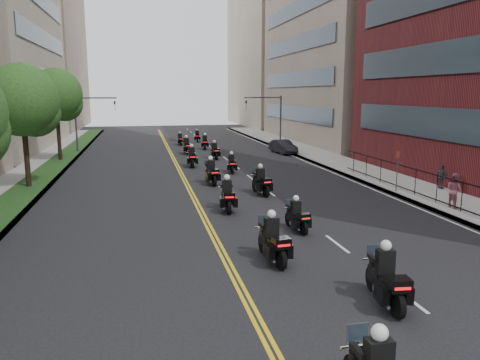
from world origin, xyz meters
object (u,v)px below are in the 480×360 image
(motorcycle_11, at_px, (205,143))
(motorcycle_1, at_px, (386,280))
(motorcycle_9, at_px, (215,152))
(pedestrian_b, at_px, (454,190))
(motorcycle_10, at_px, (187,147))
(parked_sedan, at_px, (283,147))
(motorcycle_5, at_px, (261,182))
(pedestrian_c, at_px, (442,177))
(motorcycle_7, at_px, (232,164))
(motorcycle_12, at_px, (180,140))
(motorcycle_4, at_px, (227,197))
(motorcycle_13, at_px, (197,137))
(motorcycle_8, at_px, (192,158))
(motorcycle_2, at_px, (273,242))
(motorcycle_3, at_px, (297,217))
(motorcycle_6, at_px, (211,173))

(motorcycle_11, bearing_deg, motorcycle_1, -84.37)
(motorcycle_9, height_order, pedestrian_b, pedestrian_b)
(motorcycle_10, bearing_deg, parked_sedan, -13.10)
(motorcycle_5, distance_m, pedestrian_c, 11.05)
(motorcycle_5, height_order, pedestrian_c, motorcycle_5)
(motorcycle_7, height_order, motorcycle_12, motorcycle_7)
(motorcycle_4, xyz_separation_m, motorcycle_13, (2.53, 34.09, -0.11))
(motorcycle_11, xyz_separation_m, parked_sedan, (7.07, -5.07, -0.01))
(motorcycle_8, relative_size, motorcycle_13, 1.18)
(motorcycle_2, height_order, parked_sedan, motorcycle_2)
(motorcycle_9, bearing_deg, motorcycle_10, 114.62)
(motorcycle_9, distance_m, pedestrian_c, 20.21)
(motorcycle_10, relative_size, pedestrian_c, 1.70)
(motorcycle_3, height_order, motorcycle_9, motorcycle_9)
(parked_sedan, bearing_deg, motorcycle_7, -133.69)
(pedestrian_c, bearing_deg, motorcycle_10, 14.78)
(motorcycle_4, height_order, motorcycle_6, motorcycle_6)
(motorcycle_7, bearing_deg, motorcycle_11, 95.69)
(motorcycle_1, xyz_separation_m, parked_sedan, (7.08, 32.77, -0.07))
(motorcycle_1, height_order, motorcycle_6, motorcycle_1)
(motorcycle_4, bearing_deg, motorcycle_3, -56.43)
(motorcycle_12, height_order, parked_sedan, motorcycle_12)
(motorcycle_2, bearing_deg, motorcycle_10, 85.06)
(motorcycle_4, relative_size, pedestrian_c, 1.72)
(motorcycle_1, height_order, pedestrian_c, motorcycle_1)
(motorcycle_1, xyz_separation_m, motorcycle_3, (-0.12, 7.37, -0.12))
(motorcycle_10, relative_size, motorcycle_12, 1.19)
(motorcycle_7, height_order, pedestrian_c, pedestrian_c)
(motorcycle_2, height_order, motorcycle_6, motorcycle_2)
(motorcycle_9, xyz_separation_m, pedestrian_c, (11.32, -16.75, 0.21))
(motorcycle_10, height_order, parked_sedan, motorcycle_10)
(motorcycle_7, xyz_separation_m, motorcycle_8, (-2.60, 3.50, 0.10))
(motorcycle_10, bearing_deg, motorcycle_12, 85.80)
(motorcycle_7, xyz_separation_m, motorcycle_12, (-2.19, 19.65, -0.02))
(parked_sedan, bearing_deg, motorcycle_9, -169.17)
(motorcycle_13, distance_m, parked_sedan, 14.59)
(motorcycle_8, relative_size, motorcycle_10, 1.01)
(motorcycle_6, bearing_deg, motorcycle_8, 88.20)
(motorcycle_6, xyz_separation_m, parked_sedan, (9.26, 14.17, -0.07))
(motorcycle_8, xyz_separation_m, motorcycle_12, (0.41, 16.15, -0.12))
(motorcycle_6, distance_m, parked_sedan, 16.93)
(motorcycle_4, distance_m, motorcycle_6, 7.11)
(motorcycle_12, relative_size, motorcycle_13, 0.98)
(pedestrian_c, bearing_deg, motorcycle_2, 107.41)
(motorcycle_5, distance_m, motorcycle_13, 30.71)
(motorcycle_13, bearing_deg, parked_sedan, -56.76)
(pedestrian_b, xyz_separation_m, pedestrian_c, (2.30, 4.31, -0.16))
(motorcycle_10, height_order, motorcycle_13, motorcycle_10)
(motorcycle_12, relative_size, pedestrian_b, 1.18)
(motorcycle_4, bearing_deg, motorcycle_13, 90.12)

